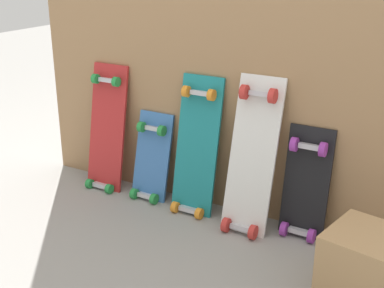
% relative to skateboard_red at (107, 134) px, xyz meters
% --- Properties ---
extents(ground_plane, '(12.00, 12.00, 0.00)m').
position_rel_skateboard_red_xyz_m(ground_plane, '(0.59, 0.04, -0.32)').
color(ground_plane, gray).
extents(plywood_wall_panel, '(2.08, 0.04, 1.81)m').
position_rel_skateboard_red_xyz_m(plywood_wall_panel, '(0.59, 0.11, 0.58)').
color(plywood_wall_panel, '#99724C').
rests_on(plywood_wall_panel, ground).
extents(skateboard_red, '(0.24, 0.21, 0.79)m').
position_rel_skateboard_red_xyz_m(skateboard_red, '(0.00, 0.00, 0.00)').
color(skateboard_red, '#B22626').
rests_on(skateboard_red, ground).
extents(skateboard_blue, '(0.22, 0.19, 0.55)m').
position_rel_skateboard_red_xyz_m(skateboard_blue, '(0.30, 0.00, -0.12)').
color(skateboard_blue, '#386BAD').
rests_on(skateboard_blue, ground).
extents(skateboard_teal, '(0.24, 0.22, 0.79)m').
position_rel_skateboard_red_xyz_m(skateboard_teal, '(0.60, -0.00, 0.00)').
color(skateboard_teal, '#197A7F').
rests_on(skateboard_teal, ground).
extents(skateboard_white, '(0.24, 0.27, 0.82)m').
position_rel_skateboard_red_xyz_m(skateboard_white, '(0.92, -0.03, 0.02)').
color(skateboard_white, silver).
rests_on(skateboard_white, ground).
extents(skateboard_black, '(0.22, 0.16, 0.60)m').
position_rel_skateboard_red_xyz_m(skateboard_black, '(1.18, 0.02, -0.08)').
color(skateboard_black, black).
rests_on(skateboard_black, ground).
extents(wooden_crate, '(0.35, 0.35, 0.30)m').
position_rel_skateboard_red_xyz_m(wooden_crate, '(1.57, -0.37, -0.17)').
color(wooden_crate, tan).
rests_on(wooden_crate, ground).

